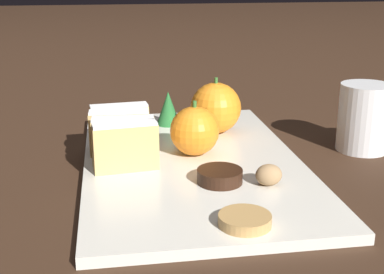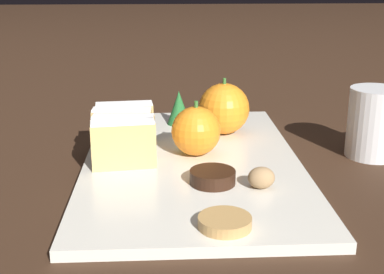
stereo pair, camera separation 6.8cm
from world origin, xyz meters
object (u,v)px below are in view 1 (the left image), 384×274
at_px(orange_near, 195,131).
at_px(coffee_mug, 366,117).
at_px(orange_far, 216,108).
at_px(walnut, 269,175).
at_px(chocolate_cookie, 220,176).

relative_size(orange_near, coffee_mug, 0.70).
bearing_deg(orange_far, coffee_mug, -21.15).
relative_size(orange_near, walnut, 2.39).
bearing_deg(orange_far, orange_near, -117.04).
xyz_separation_m(walnut, chocolate_cookie, (-0.05, 0.02, -0.00)).
xyz_separation_m(orange_near, walnut, (0.07, -0.12, -0.02)).
distance_m(orange_near, coffee_mug, 0.25).
bearing_deg(coffee_mug, chocolate_cookie, -153.94).
bearing_deg(orange_near, orange_far, 62.96).
relative_size(walnut, coffee_mug, 0.29).
bearing_deg(coffee_mug, orange_far, 158.85).
xyz_separation_m(orange_far, walnut, (0.02, -0.21, -0.03)).
xyz_separation_m(orange_far, coffee_mug, (0.20, -0.08, -0.00)).
xyz_separation_m(orange_near, coffee_mug, (0.25, 0.01, 0.00)).
distance_m(orange_far, walnut, 0.21).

